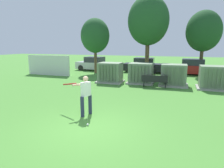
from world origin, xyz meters
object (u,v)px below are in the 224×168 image
at_px(transformer_west, 110,73).
at_px(transformer_mid_east, 174,75).
at_px(sports_ball, 88,125).
at_px(transformer_mid_west, 141,74).
at_px(parked_car_left_of_center, 143,66).
at_px(parked_car_leftmost, 94,64).
at_px(transformer_east, 213,78).
at_px(park_bench, 155,80).
at_px(parked_car_right_of_center, 191,67).
at_px(batter, 85,93).

xyz_separation_m(transformer_west, transformer_mid_east, (4.95, 0.23, 0.00)).
bearing_deg(sports_ball, transformer_west, 103.53).
relative_size(transformer_mid_west, parked_car_left_of_center, 0.50).
distance_m(transformer_mid_west, parked_car_leftmost, 9.34).
bearing_deg(transformer_east, transformer_mid_east, 174.08).
height_order(transformer_mid_west, parked_car_left_of_center, same).
xyz_separation_m(transformer_west, transformer_mid_west, (2.45, 0.39, 0.00)).
bearing_deg(transformer_mid_west, transformer_east, -4.79).
xyz_separation_m(transformer_mid_east, transformer_east, (2.64, -0.27, 0.00)).
height_order(transformer_west, park_bench, transformer_west).
distance_m(transformer_mid_east, parked_car_right_of_center, 6.66).
relative_size(park_bench, parked_car_left_of_center, 0.43).
bearing_deg(parked_car_leftmost, transformer_west, -56.57).
distance_m(park_bench, batter, 7.01).
xyz_separation_m(transformer_west, batter, (1.46, -7.54, 0.19)).
relative_size(transformer_mid_east, park_bench, 1.15).
bearing_deg(parked_car_leftmost, transformer_mid_east, -34.66).
bearing_deg(transformer_mid_east, batter, -114.20).
relative_size(transformer_mid_west, transformer_mid_east, 1.00).
xyz_separation_m(transformer_east, parked_car_left_of_center, (-6.08, 6.92, -0.04)).
distance_m(batter, sports_ball, 1.53).
bearing_deg(batter, transformer_mid_east, 65.80).
xyz_separation_m(transformer_west, sports_ball, (2.07, -8.59, -0.74)).
bearing_deg(parked_car_right_of_center, sports_ball, -106.32).
bearing_deg(parked_car_leftmost, sports_ball, -67.00).
bearing_deg(park_bench, batter, -108.57).
relative_size(parked_car_leftmost, parked_car_right_of_center, 1.02).
bearing_deg(sports_ball, park_bench, 78.11).
relative_size(transformer_mid_west, park_bench, 1.15).
relative_size(transformer_mid_east, parked_car_left_of_center, 0.50).
bearing_deg(parked_car_right_of_center, parked_car_left_of_center, 177.93).
bearing_deg(transformer_east, transformer_mid_west, 175.21).
xyz_separation_m(transformer_west, parked_car_right_of_center, (6.54, 6.70, -0.04)).
bearing_deg(transformer_mid_west, sports_ball, -92.41).
bearing_deg(batter, transformer_mid_west, 82.89).
distance_m(park_bench, parked_car_left_of_center, 8.09).
relative_size(transformer_mid_west, sports_ball, 23.33).
bearing_deg(parked_car_right_of_center, transformer_east, -81.22).
bearing_deg(parked_car_left_of_center, parked_car_leftmost, -178.40).
height_order(transformer_mid_east, batter, batter).
height_order(sports_ball, parked_car_leftmost, parked_car_leftmost).
bearing_deg(sports_ball, parked_car_leftmost, 113.00).
bearing_deg(sports_ball, batter, 120.06).
distance_m(park_bench, parked_car_right_of_center, 8.12).
bearing_deg(park_bench, parked_car_right_of_center, 69.40).
bearing_deg(parked_car_left_of_center, transformer_mid_east, -62.61).
xyz_separation_m(transformer_mid_west, transformer_east, (5.14, -0.43, 0.00)).
bearing_deg(batter, sports_ball, -59.94).
distance_m(transformer_mid_west, sports_ball, 9.02).
distance_m(transformer_east, parked_car_leftmost, 13.78).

